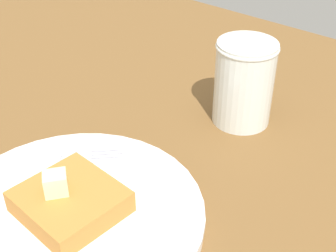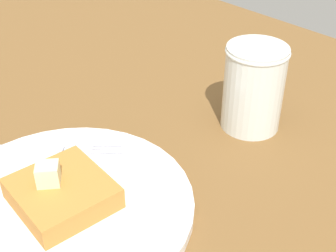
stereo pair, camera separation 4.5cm
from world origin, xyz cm
name	(u,v)px [view 2 (the right image)]	position (x,y,z in cm)	size (l,w,h in cm)	color
table_surface	(60,145)	(0.00, 0.00, 0.94)	(92.08, 92.08, 1.87)	brown
plate	(64,206)	(5.66, 9.83, 2.43)	(23.29, 23.29, 1.02)	white
toast_slice_center	(62,193)	(5.66, 9.83, 3.95)	(7.74, 8.12, 2.10)	#BD7A34
butter_pat_primary	(48,174)	(6.24, 9.01, 5.97)	(1.94, 1.74, 1.94)	beige
fork	(55,150)	(2.24, 3.04, 3.08)	(12.32, 12.34, 0.36)	silver
syrup_jar	(253,92)	(-17.25, 12.65, 6.18)	(6.79, 6.79, 9.62)	#391405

